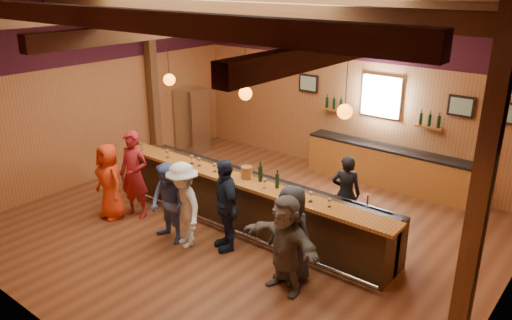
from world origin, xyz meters
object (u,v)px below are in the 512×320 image
Objects in this scene: ice_bucket at (247,172)px; bottle_a at (260,174)px; customer_navy at (226,205)px; bartender at (346,193)px; bar_counter at (252,202)px; customer_white at (183,205)px; customer_denim at (168,203)px; back_bar_cabinet at (387,166)px; stainless_fridge at (192,120)px; customer_brown at (285,244)px; customer_orange at (110,181)px; customer_redvest at (134,175)px; customer_dark at (291,234)px.

bottle_a is (0.29, 0.05, 0.03)m from ice_bucket.
customer_navy is 1.13× the size of bartender.
customer_white is at bearing -110.36° from bar_counter.
customer_navy is (1.00, 0.46, 0.10)m from customer_denim.
back_bar_cabinet is 5.43m from stainless_fridge.
bar_counter is at bearing 104.36° from ice_bucket.
customer_brown is at bearing -32.81° from stainless_fridge.
ice_bucket is at bearing 83.92° from customer_white.
stainless_fridge reaches higher than back_bar_cabinet.
customer_orange is 2.88m from ice_bucket.
ice_bucket is (2.21, 0.89, 0.32)m from customer_redvest.
customer_dark is (-0.09, 0.30, 0.01)m from customer_brown.
customer_white reaches higher than bar_counter.
bartender is at bearing 51.92° from customer_denim.
stainless_fridge is at bearing 118.39° from customer_orange.
bar_counter is 27.06× the size of ice_bucket.
bartender is at bearing 34.78° from bar_counter.
customer_redvest is at bearing -176.74° from customer_brown.
customer_navy is (2.66, 0.53, 0.07)m from customer_orange.
customer_navy reaches higher than back_bar_cabinet.
customer_redvest is at bearing 173.08° from customer_denim.
stainless_fridge reaches higher than customer_orange.
stainless_fridge reaches higher than bottle_a.
customer_dark is 2.06m from bartender.
back_bar_cabinet is 17.18× the size of ice_bucket.
back_bar_cabinet is 2.63× the size of bartender.
ice_bucket is (-1.59, 0.81, 0.41)m from customer_dark.
stainless_fridge is at bearing 153.54° from customer_brown.
bottle_a is at bearing 30.44° from customer_orange.
bartender is (3.98, 2.49, -0.03)m from customer_orange.
bar_counter is 3.67× the size of customer_navy.
customer_white is 1.00× the size of customer_brown.
customer_dark is (5.76, -3.47, -0.08)m from stainless_fridge.
customer_redvest is at bearing -171.23° from customer_dark.
customer_orange reaches higher than customer_denim.
customer_dark reaches higher than back_bar_cabinet.
customer_denim is (-2.02, -4.97, 0.29)m from back_bar_cabinet.
bartender is 4.06× the size of bottle_a.
stainless_fridge is 1.14× the size of customer_orange.
customer_redvest reaches higher than back_bar_cabinet.
customer_navy is 0.82m from ice_bucket.
back_bar_cabinet is 5.77m from customer_redvest.
customer_white is at bearing -173.22° from customer_brown.
bartender is at bearing 15.66° from customer_redvest.
back_bar_cabinet is 10.67× the size of bottle_a.
customer_redvest is 1.05× the size of customer_navy.
stainless_fridge is 5.18m from bottle_a.
back_bar_cabinet is at bearing 108.05° from customer_navy.
customer_orange is at bearing -155.52° from bottle_a.
customer_navy reaches higher than customer_dark.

